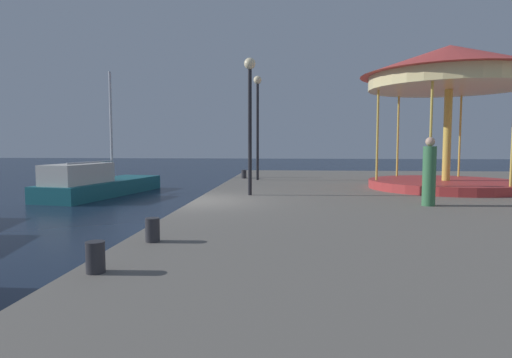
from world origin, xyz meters
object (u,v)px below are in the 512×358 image
Objects in this scene: sailboat_teal at (97,184)px; carousel at (449,83)px; lamp_post_mid_promenade at (250,102)px; bollard_north at (244,174)px; person_mid_promenade at (429,174)px; bollard_south at (153,230)px; bollard_center at (95,257)px; lamp_post_far_end at (258,110)px.

carousel is at bearing -12.16° from sailboat_teal.
bollard_north is at bearing 97.92° from lamp_post_mid_promenade.
bollard_north is (-0.94, 6.74, -2.75)m from lamp_post_mid_promenade.
person_mid_promenade is (-1.99, -4.56, -2.96)m from carousel.
bollard_south is 0.22× the size of person_mid_promenade.
sailboat_teal is at bearing 143.48° from lamp_post_mid_promenade.
sailboat_teal is at bearing 148.62° from person_mid_promenade.
carousel is 15.63× the size of bollard_center.
sailboat_teal is 19.05× the size of bollard_north.
bollard_north is (-0.72, 0.90, -2.94)m from lamp_post_far_end.
carousel is at bearing -24.71° from lamp_post_far_end.
lamp_post_far_end reaches higher than bollard_south.
person_mid_promenade is (4.93, -2.00, -2.10)m from lamp_post_mid_promenade.
bollard_center is 8.95m from person_mid_promenade.
bollard_north is (0.21, 15.27, 0.00)m from bollard_center.
lamp_post_far_end is at bearing 123.30° from person_mid_promenade.
bollard_south is (-0.77, -12.60, -2.94)m from lamp_post_far_end.
lamp_post_far_end is at bearing 155.29° from carousel.
carousel reaches higher than bollard_north.
lamp_post_far_end is (-0.22, 5.84, 0.20)m from lamp_post_mid_promenade.
carousel is at bearing 20.25° from lamp_post_mid_promenade.
bollard_center and bollard_north have the same top height.
lamp_post_mid_promenade is (7.70, -5.71, 3.16)m from sailboat_teal.
carousel is 15.63× the size of bollard_north.
lamp_post_mid_promenade reaches higher than bollard_north.
lamp_post_mid_promenade is 2.38× the size of person_mid_promenade.
bollard_south is 13.50m from bollard_north.
lamp_post_far_end is 3.16m from bollard_north.
sailboat_teal is 8.21m from lamp_post_far_end.
lamp_post_mid_promenade is 10.77× the size of bollard_north.
carousel is 1.45× the size of lamp_post_mid_promenade.
carousel reaches higher than lamp_post_mid_promenade.
lamp_post_far_end reaches higher than lamp_post_mid_promenade.
person_mid_promenade is (6.08, 6.53, 0.65)m from bollard_center.
bollard_center and bollard_south have the same top height.
sailboat_teal is 19.05× the size of bollard_south.
lamp_post_far_end is 11.62× the size of bollard_north.
bollard_south is at bearing -130.32° from carousel.
bollard_center is at bearing -126.03° from carousel.
bollard_south is at bearing -98.27° from lamp_post_mid_promenade.
bollard_center is at bearing -132.94° from person_mid_promenade.
bollard_north is at bearing 123.89° from person_mid_promenade.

